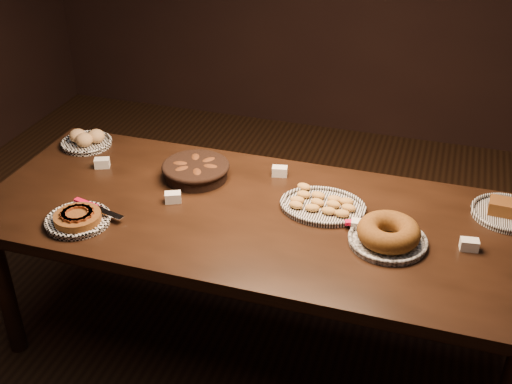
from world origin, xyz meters
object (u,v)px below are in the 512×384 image
(apple_tart_plate, at_px, (78,219))
(madeleine_platter, at_px, (322,205))
(bundt_cake_plate, at_px, (388,235))
(buffet_table, at_px, (256,227))

(apple_tart_plate, bearing_deg, madeleine_platter, 28.80)
(bundt_cake_plate, bearing_deg, apple_tart_plate, -170.30)
(buffet_table, relative_size, apple_tart_plate, 7.54)
(apple_tart_plate, height_order, bundt_cake_plate, bundt_cake_plate)
(apple_tart_plate, xyz_separation_m, bundt_cake_plate, (1.25, 0.24, 0.02))
(apple_tart_plate, bearing_deg, bundt_cake_plate, 15.96)
(buffet_table, height_order, bundt_cake_plate, bundt_cake_plate)
(bundt_cake_plate, bearing_deg, madeleine_platter, 148.62)
(apple_tart_plate, relative_size, bundt_cake_plate, 0.93)
(buffet_table, height_order, apple_tart_plate, apple_tart_plate)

